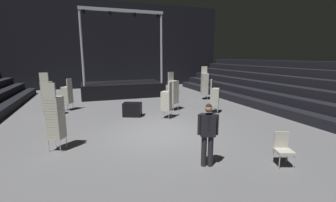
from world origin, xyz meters
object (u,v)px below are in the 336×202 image
stage_riser (122,88)px  chair_stack_front_right (55,117)px  chair_stack_mid_left (214,96)px  chair_stack_rear_right (67,94)px  man_with_tie (208,131)px  equipment_road_case (132,110)px  chair_stack_front_left (47,95)px  loose_chair_near_man (283,147)px  chair_stack_mid_right (205,83)px  chair_stack_rear_left (167,100)px  chair_stack_mid_centre (173,91)px

stage_riser → chair_stack_front_right: (-3.60, -9.84, 0.49)m
chair_stack_mid_left → chair_stack_rear_right: size_ratio=1.00×
man_with_tie → equipment_road_case: (-0.91, 6.08, -0.66)m
chair_stack_front_left → loose_chair_near_man: chair_stack_front_left is taller
chair_stack_front_right → chair_stack_mid_right: chair_stack_mid_right is taller
man_with_tie → equipment_road_case: size_ratio=1.97×
stage_riser → chair_stack_rear_left: 7.40m
chair_stack_front_left → loose_chair_near_man: (6.89, -8.15, -0.58)m
chair_stack_front_left → man_with_tie: bearing=-42.0°
chair_stack_mid_centre → chair_stack_rear_left: size_ratio=1.19×
chair_stack_front_right → chair_stack_rear_left: size_ratio=1.24×
chair_stack_mid_centre → loose_chair_near_man: (0.48, -7.29, -0.53)m
chair_stack_front_right → chair_stack_rear_right: (-0.04, 5.98, -0.21)m
chair_stack_mid_right → chair_stack_rear_left: bearing=57.2°
chair_stack_rear_right → loose_chair_near_man: bearing=-113.4°
stage_riser → chair_stack_mid_right: stage_riser is taller
man_with_tie → chair_stack_rear_left: 5.17m
chair_stack_front_left → chair_stack_rear_right: size_ratio=1.24×
chair_stack_front_right → chair_stack_rear_left: (4.63, 2.51, -0.21)m
chair_stack_rear_right → chair_stack_mid_left: bearing=-80.2°
chair_stack_mid_left → equipment_road_case: chair_stack_mid_left is taller
man_with_tie → chair_stack_mid_centre: size_ratio=0.83×
chair_stack_rear_left → loose_chair_near_man: size_ratio=1.90×
chair_stack_mid_centre → equipment_road_case: (-2.42, -0.55, -0.72)m
chair_stack_rear_right → loose_chair_near_man: 11.08m
chair_stack_front_left → loose_chair_near_man: size_ratio=2.35×
chair_stack_front_left → chair_stack_rear_left: (5.50, -2.35, -0.21)m
chair_stack_front_left → chair_stack_front_right: (0.87, -4.87, 0.00)m
loose_chair_near_man → chair_stack_rear_left: bearing=-56.7°
man_with_tie → stage_riser: bearing=-67.0°
stage_riser → chair_stack_mid_right: 6.26m
chair_stack_mid_centre → loose_chair_near_man: size_ratio=2.26×
chair_stack_front_left → chair_stack_mid_left: 8.56m
chair_stack_front_right → man_with_tie: bearing=-8.4°
chair_stack_rear_left → equipment_road_case: bearing=95.8°
chair_stack_front_right → chair_stack_mid_centre: chair_stack_front_right is taller
chair_stack_mid_left → chair_stack_mid_centre: bearing=-89.0°
chair_stack_mid_left → loose_chair_near_man: (-1.40, -6.01, -0.37)m
chair_stack_mid_centre → chair_stack_front_left: bearing=-33.7°
stage_riser → chair_stack_front_left: size_ratio=2.74×
chair_stack_front_right → chair_stack_rear_right: size_ratio=1.24×
stage_riser → man_with_tie: size_ratio=3.44×
chair_stack_front_right → chair_stack_mid_centre: (5.54, 4.01, -0.04)m
chair_stack_mid_centre → loose_chair_near_man: 7.32m
chair_stack_front_left → equipment_road_case: bearing=-4.7°
man_with_tie → chair_stack_front_right: 4.80m
stage_riser → chair_stack_front_left: stage_riser is taller
stage_riser → chair_stack_front_left: bearing=-132.0°
stage_riser → chair_stack_mid_left: size_ratio=3.39×
stage_riser → chair_stack_rear_left: stage_riser is taller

